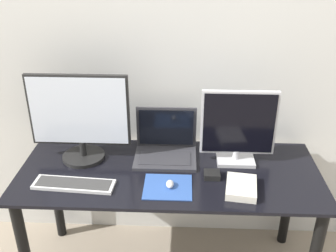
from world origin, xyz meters
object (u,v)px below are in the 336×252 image
Objects in this scene: monitor_left at (80,118)px; book at (241,187)px; keyboard at (74,184)px; laptop at (166,145)px; monitor_right at (238,128)px; mouse at (170,184)px; power_brick at (212,175)px.

monitor_left reaches higher than book.
keyboard is (0.01, -0.27, -0.24)m from monitor_left.
laptop is 0.83× the size of keyboard.
monitor_right is 1.22× the size of laptop.
book reaches higher than keyboard.
monitor_right reaches higher than book.
monitor_right is 0.90m from keyboard.
power_brick is at bearing 24.84° from mouse.
laptop is at bearing 140.25° from book.
monitor_right is 0.42m from laptop.
monitor_left is 8.90× the size of mouse.
mouse reaches higher than power_brick.
monitor_left reaches higher than monitor_right.
laptop is 0.50m from book.
laptop is at bearing 139.52° from power_brick.
mouse is 0.28× the size of book.
monitor_right is at bearing 89.73° from book.
monitor_right is at bearing 0.01° from monitor_left.
book is 2.60× the size of power_brick.
monitor_left reaches higher than mouse.
monitor_right is 1.01× the size of keyboard.
power_brick is (0.69, 0.11, 0.01)m from keyboard.
monitor_left is 1.29× the size of monitor_right.
monitor_right reaches higher than power_brick.
keyboard is at bearing 179.85° from book.
keyboard is 0.70m from power_brick.
keyboard is at bearing -162.06° from monitor_right.
laptop is 5.65× the size of mouse.
laptop is 1.59× the size of book.
book is at bearing -0.15° from keyboard.
power_brick is at bearing -40.48° from laptop.
monitor_right is 5.03× the size of power_brick.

